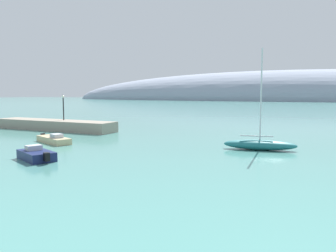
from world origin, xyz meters
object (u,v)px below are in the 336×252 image
(sailboat_teal_outer_mooring, at_px, (260,144))
(harbor_lamp_post, at_px, (63,104))
(motorboat_sand_outer, at_px, (54,139))
(motorboat_navy_alongside_breakwater, at_px, (36,155))

(sailboat_teal_outer_mooring, bearing_deg, harbor_lamp_post, 160.21)
(sailboat_teal_outer_mooring, relative_size, harbor_lamp_post, 2.62)
(sailboat_teal_outer_mooring, distance_m, harbor_lamp_post, 29.12)
(sailboat_teal_outer_mooring, height_order, motorboat_sand_outer, sailboat_teal_outer_mooring)
(sailboat_teal_outer_mooring, distance_m, motorboat_sand_outer, 21.15)
(motorboat_sand_outer, bearing_deg, sailboat_teal_outer_mooring, 36.00)
(motorboat_sand_outer, bearing_deg, harbor_lamp_post, 150.40)
(motorboat_navy_alongside_breakwater, xyz_separation_m, motorboat_sand_outer, (-5.30, 7.60, -0.04))
(motorboat_sand_outer, height_order, harbor_lamp_post, harbor_lamp_post)
(motorboat_navy_alongside_breakwater, distance_m, harbor_lamp_post, 22.37)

